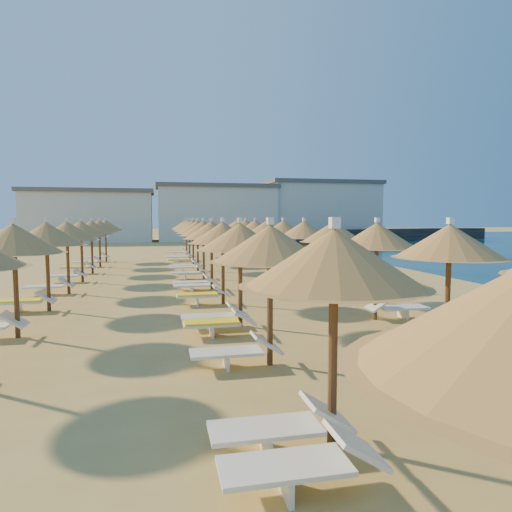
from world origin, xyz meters
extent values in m
plane|color=tan|center=(0.00, 0.00, 0.00)|extent=(220.00, 220.00, 0.00)
cube|color=black|center=(27.54, 40.50, 0.75)|extent=(30.01, 11.62, 1.50)
cube|color=white|center=(-12.45, 44.97, 3.00)|extent=(15.00, 8.00, 6.00)
cube|color=#59514C|center=(-12.45, 44.97, 6.25)|extent=(15.60, 8.48, 0.50)
cube|color=white|center=(3.39, 44.97, 3.40)|extent=(15.00, 8.00, 6.80)
cube|color=#59514C|center=(3.39, 44.97, 7.05)|extent=(15.60, 8.48, 0.50)
cube|color=white|center=(18.36, 45.71, 3.80)|extent=(15.00, 8.00, 7.60)
cube|color=#59514C|center=(18.36, 45.71, 7.85)|extent=(15.60, 8.48, 0.50)
cylinder|color=brown|center=(1.96, -6.83, 1.18)|extent=(0.12, 0.12, 2.36)
cone|color=#AD6D32|center=(1.96, -6.83, 2.48)|extent=(2.28, 2.28, 0.74)
cone|color=#AD6D32|center=(1.96, -6.83, 2.17)|extent=(2.46, 2.46, 0.12)
cube|color=white|center=(1.96, -6.83, 2.92)|extent=(0.12, 0.12, 0.14)
cylinder|color=brown|center=(1.96, -3.46, 1.18)|extent=(0.12, 0.12, 2.36)
cone|color=#AD6D32|center=(1.96, -3.46, 2.48)|extent=(2.28, 2.28, 0.74)
cone|color=#AD6D32|center=(1.96, -3.46, 2.17)|extent=(2.46, 2.46, 0.12)
cube|color=white|center=(1.96, -3.46, 2.92)|extent=(0.12, 0.12, 0.14)
cylinder|color=brown|center=(1.96, -0.09, 1.18)|extent=(0.12, 0.12, 2.36)
cone|color=#AD6D32|center=(1.96, -0.09, 2.48)|extent=(2.28, 2.28, 0.74)
cone|color=#AD6D32|center=(1.96, -0.09, 2.17)|extent=(2.46, 2.46, 0.12)
cube|color=white|center=(1.96, -0.09, 2.92)|extent=(0.12, 0.12, 0.14)
cylinder|color=brown|center=(1.96, 3.29, 1.18)|extent=(0.12, 0.12, 2.36)
cone|color=#AD6D32|center=(1.96, 3.29, 2.48)|extent=(2.28, 2.28, 0.74)
cone|color=#AD6D32|center=(1.96, 3.29, 2.17)|extent=(2.46, 2.46, 0.12)
cube|color=white|center=(1.96, 3.29, 2.92)|extent=(0.12, 0.12, 0.14)
cylinder|color=brown|center=(1.96, 6.66, 1.18)|extent=(0.12, 0.12, 2.36)
cone|color=#AD6D32|center=(1.96, 6.66, 2.48)|extent=(2.28, 2.28, 0.74)
cone|color=#AD6D32|center=(1.96, 6.66, 2.17)|extent=(2.46, 2.46, 0.12)
cube|color=white|center=(1.96, 6.66, 2.92)|extent=(0.12, 0.12, 0.14)
cylinder|color=brown|center=(1.96, 10.03, 1.18)|extent=(0.12, 0.12, 2.36)
cone|color=#AD6D32|center=(1.96, 10.03, 2.48)|extent=(2.28, 2.28, 0.74)
cone|color=#AD6D32|center=(1.96, 10.03, 2.17)|extent=(2.46, 2.46, 0.12)
cube|color=white|center=(1.96, 10.03, 2.92)|extent=(0.12, 0.12, 0.14)
cylinder|color=brown|center=(1.96, 13.40, 1.18)|extent=(0.12, 0.12, 2.36)
cone|color=#AD6D32|center=(1.96, 13.40, 2.48)|extent=(2.28, 2.28, 0.74)
cone|color=#AD6D32|center=(1.96, 13.40, 2.17)|extent=(2.46, 2.46, 0.12)
cube|color=white|center=(1.96, 13.40, 2.92)|extent=(0.12, 0.12, 0.14)
cylinder|color=brown|center=(1.96, 16.78, 1.18)|extent=(0.12, 0.12, 2.36)
cone|color=#AD6D32|center=(1.96, 16.78, 2.48)|extent=(2.28, 2.28, 0.74)
cone|color=#AD6D32|center=(1.96, 16.78, 2.17)|extent=(2.46, 2.46, 0.12)
cube|color=white|center=(1.96, 16.78, 2.92)|extent=(0.12, 0.12, 0.14)
cylinder|color=brown|center=(1.96, 20.15, 1.18)|extent=(0.12, 0.12, 2.36)
cone|color=#AD6D32|center=(1.96, 20.15, 2.48)|extent=(2.28, 2.28, 0.74)
cone|color=#AD6D32|center=(1.96, 20.15, 2.17)|extent=(2.46, 2.46, 0.12)
cube|color=white|center=(1.96, 20.15, 2.92)|extent=(0.12, 0.12, 0.14)
cylinder|color=brown|center=(-2.07, -10.20, 1.18)|extent=(0.12, 0.12, 2.36)
cone|color=#AD6D32|center=(-2.07, -10.20, 2.48)|extent=(2.28, 2.28, 0.74)
cone|color=#AD6D32|center=(-2.07, -10.20, 2.17)|extent=(2.46, 2.46, 0.12)
cube|color=white|center=(-2.07, -10.20, 2.92)|extent=(0.12, 0.12, 0.14)
cylinder|color=brown|center=(-2.07, -6.83, 1.18)|extent=(0.12, 0.12, 2.36)
cone|color=#AD6D32|center=(-2.07, -6.83, 2.48)|extent=(2.28, 2.28, 0.74)
cone|color=#AD6D32|center=(-2.07, -6.83, 2.17)|extent=(2.46, 2.46, 0.12)
cube|color=white|center=(-2.07, -6.83, 2.92)|extent=(0.12, 0.12, 0.14)
cylinder|color=brown|center=(-2.07, -3.46, 1.18)|extent=(0.12, 0.12, 2.36)
cone|color=#AD6D32|center=(-2.07, -3.46, 2.48)|extent=(2.28, 2.28, 0.74)
cone|color=#AD6D32|center=(-2.07, -3.46, 2.17)|extent=(2.46, 2.46, 0.12)
cube|color=white|center=(-2.07, -3.46, 2.92)|extent=(0.12, 0.12, 0.14)
cylinder|color=brown|center=(-2.07, -0.09, 1.18)|extent=(0.12, 0.12, 2.36)
cone|color=#AD6D32|center=(-2.07, -0.09, 2.48)|extent=(2.28, 2.28, 0.74)
cone|color=#AD6D32|center=(-2.07, -0.09, 2.17)|extent=(2.46, 2.46, 0.12)
cube|color=white|center=(-2.07, -0.09, 2.92)|extent=(0.12, 0.12, 0.14)
cylinder|color=brown|center=(-2.07, 3.29, 1.18)|extent=(0.12, 0.12, 2.36)
cone|color=#AD6D32|center=(-2.07, 3.29, 2.48)|extent=(2.28, 2.28, 0.74)
cone|color=#AD6D32|center=(-2.07, 3.29, 2.17)|extent=(2.46, 2.46, 0.12)
cube|color=white|center=(-2.07, 3.29, 2.92)|extent=(0.12, 0.12, 0.14)
cylinder|color=brown|center=(-2.07, 6.66, 1.18)|extent=(0.12, 0.12, 2.36)
cone|color=#AD6D32|center=(-2.07, 6.66, 2.48)|extent=(2.28, 2.28, 0.74)
cone|color=#AD6D32|center=(-2.07, 6.66, 2.17)|extent=(2.46, 2.46, 0.12)
cube|color=white|center=(-2.07, 6.66, 2.92)|extent=(0.12, 0.12, 0.14)
cylinder|color=brown|center=(-2.07, 10.03, 1.18)|extent=(0.12, 0.12, 2.36)
cone|color=#AD6D32|center=(-2.07, 10.03, 2.48)|extent=(2.28, 2.28, 0.74)
cone|color=#AD6D32|center=(-2.07, 10.03, 2.17)|extent=(2.46, 2.46, 0.12)
cube|color=white|center=(-2.07, 10.03, 2.92)|extent=(0.12, 0.12, 0.14)
cylinder|color=brown|center=(-2.07, 13.40, 1.18)|extent=(0.12, 0.12, 2.36)
cone|color=#AD6D32|center=(-2.07, 13.40, 2.48)|extent=(2.28, 2.28, 0.74)
cone|color=#AD6D32|center=(-2.07, 13.40, 2.17)|extent=(2.46, 2.46, 0.12)
cube|color=white|center=(-2.07, 13.40, 2.92)|extent=(0.12, 0.12, 0.14)
cylinder|color=brown|center=(-2.07, 16.78, 1.18)|extent=(0.12, 0.12, 2.36)
cone|color=#AD6D32|center=(-2.07, 16.78, 2.48)|extent=(2.28, 2.28, 0.74)
cone|color=#AD6D32|center=(-2.07, 16.78, 2.17)|extent=(2.46, 2.46, 0.12)
cube|color=white|center=(-2.07, 16.78, 2.92)|extent=(0.12, 0.12, 0.14)
cylinder|color=brown|center=(-2.07, 20.15, 1.18)|extent=(0.12, 0.12, 2.36)
cone|color=#AD6D32|center=(-2.07, 20.15, 2.48)|extent=(2.28, 2.28, 0.74)
cone|color=#AD6D32|center=(-2.07, 20.15, 2.17)|extent=(2.46, 2.46, 0.12)
cube|color=white|center=(-2.07, 20.15, 2.92)|extent=(0.12, 0.12, 0.14)
cylinder|color=brown|center=(-7.71, -3.46, 1.18)|extent=(0.12, 0.12, 2.36)
cone|color=#AD6D32|center=(-7.71, -3.46, 2.48)|extent=(2.28, 2.28, 0.74)
cone|color=#AD6D32|center=(-7.71, -3.46, 2.17)|extent=(2.46, 2.46, 0.12)
cube|color=white|center=(-7.71, -3.46, 2.92)|extent=(0.12, 0.12, 0.14)
cylinder|color=brown|center=(-7.71, -0.09, 1.18)|extent=(0.12, 0.12, 2.36)
cone|color=#AD6D32|center=(-7.71, -0.09, 2.48)|extent=(2.28, 2.28, 0.74)
cone|color=#AD6D32|center=(-7.71, -0.09, 2.17)|extent=(2.46, 2.46, 0.12)
cube|color=white|center=(-7.71, -0.09, 2.92)|extent=(0.12, 0.12, 0.14)
cylinder|color=brown|center=(-7.71, 3.29, 1.18)|extent=(0.12, 0.12, 2.36)
cone|color=#AD6D32|center=(-7.71, 3.29, 2.48)|extent=(2.28, 2.28, 0.74)
cone|color=#AD6D32|center=(-7.71, 3.29, 2.17)|extent=(2.46, 2.46, 0.12)
cube|color=white|center=(-7.71, 3.29, 2.92)|extent=(0.12, 0.12, 0.14)
cylinder|color=brown|center=(-7.71, 6.66, 1.18)|extent=(0.12, 0.12, 2.36)
cone|color=#AD6D32|center=(-7.71, 6.66, 2.48)|extent=(2.28, 2.28, 0.74)
cone|color=#AD6D32|center=(-7.71, 6.66, 2.17)|extent=(2.46, 2.46, 0.12)
cube|color=white|center=(-7.71, 6.66, 2.92)|extent=(0.12, 0.12, 0.14)
cylinder|color=brown|center=(-7.71, 10.03, 1.18)|extent=(0.12, 0.12, 2.36)
cone|color=#AD6D32|center=(-7.71, 10.03, 2.48)|extent=(2.28, 2.28, 0.74)
cone|color=#AD6D32|center=(-7.71, 10.03, 2.17)|extent=(2.46, 2.46, 0.12)
cube|color=white|center=(-7.71, 10.03, 2.92)|extent=(0.12, 0.12, 0.14)
cylinder|color=brown|center=(-7.71, 13.40, 1.18)|extent=(0.12, 0.12, 2.36)
cone|color=#AD6D32|center=(-7.71, 13.40, 2.48)|extent=(2.28, 2.28, 0.74)
cone|color=#AD6D32|center=(-7.71, 13.40, 2.17)|extent=(2.46, 2.46, 0.12)
cube|color=white|center=(-7.71, 13.40, 2.92)|extent=(0.12, 0.12, 0.14)
cylinder|color=brown|center=(-7.71, 16.78, 1.18)|extent=(0.12, 0.12, 2.36)
cone|color=#AD6D32|center=(-7.71, 16.78, 2.48)|extent=(2.28, 2.28, 0.74)
cone|color=#AD6D32|center=(-7.71, 16.78, 2.17)|extent=(2.46, 2.46, 0.12)
cube|color=white|center=(-7.71, 16.78, 2.92)|extent=(0.12, 0.12, 0.14)
cube|color=white|center=(-2.97, -10.20, 0.32)|extent=(1.42, 0.64, 0.06)
cube|color=white|center=(-2.97, -10.20, 0.16)|extent=(0.06, 0.58, 0.32)
cube|color=white|center=(-2.14, -10.20, 0.46)|extent=(0.58, 0.64, 0.40)
cube|color=white|center=(-2.97, -11.10, 0.32)|extent=(1.42, 0.64, 0.06)
cube|color=white|center=(-2.97, -11.10, 0.16)|extent=(0.06, 0.58, 0.32)
cube|color=white|center=(-2.14, -11.10, 0.46)|extent=(0.58, 0.64, 0.40)
cube|color=white|center=(2.86, -6.83, 0.32)|extent=(1.42, 0.64, 0.06)
cube|color=white|center=(2.86, -6.83, 0.16)|extent=(0.06, 0.58, 0.32)
cube|color=white|center=(2.03, -6.83, 0.46)|extent=(0.58, 0.64, 0.40)
cube|color=white|center=(2.86, -5.93, 0.32)|extent=(1.42, 0.64, 0.06)
cube|color=white|center=(2.86, -5.93, 0.16)|extent=(0.06, 0.58, 0.32)
cube|color=white|center=(2.03, -5.93, 0.46)|extent=(0.58, 0.64, 0.40)
cube|color=white|center=(-2.97, -6.83, 0.32)|extent=(1.42, 0.64, 0.06)
cube|color=white|center=(-2.97, -6.83, 0.16)|extent=(0.06, 0.58, 0.32)
cube|color=white|center=(-2.14, -6.83, 0.46)|extent=(0.58, 0.64, 0.40)
cube|color=white|center=(2.86, -3.46, 0.32)|extent=(1.42, 0.64, 0.06)
cube|color=white|center=(2.86, -3.46, 0.16)|extent=(0.06, 0.58, 0.32)
cube|color=white|center=(2.03, -3.46, 0.46)|extent=(0.58, 0.64, 0.40)
cube|color=white|center=(-2.97, -3.46, 0.32)|extent=(1.42, 0.64, 0.06)
cube|color=white|center=(-2.97, -3.46, 0.16)|extent=(0.06, 0.58, 0.32)
cube|color=white|center=(-2.14, -3.46, 0.46)|extent=(0.58, 0.64, 0.40)
cube|color=white|center=(-2.97, -4.36, 0.32)|extent=(1.42, 0.64, 0.06)
cube|color=white|center=(-2.97, -4.36, 0.16)|extent=(0.06, 0.58, 0.32)
cube|color=white|center=(-2.14, -4.36, 0.46)|extent=(0.58, 0.64, 0.40)
cube|color=yellow|center=(-2.97, -4.36, 0.38)|extent=(1.37, 0.59, 0.05)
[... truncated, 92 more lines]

